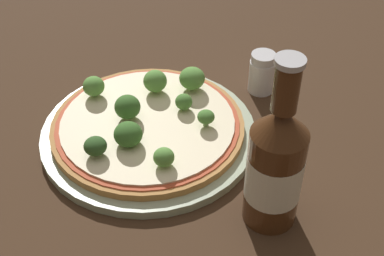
{
  "coord_description": "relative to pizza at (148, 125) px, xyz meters",
  "views": [
    {
      "loc": [
        0.49,
        -0.25,
        0.47
      ],
      "look_at": [
        0.09,
        0.02,
        0.06
      ],
      "focal_mm": 50.0,
      "sensor_mm": 36.0,
      "label": 1
    }
  ],
  "objects": [
    {
      "name": "pizza",
      "position": [
        0.0,
        0.0,
        0.0
      ],
      "size": [
        0.25,
        0.25,
        0.01
      ],
      "color": "#B77F42",
      "rests_on": "plate"
    },
    {
      "name": "broccoli_floret_1",
      "position": [
        -0.02,
        -0.02,
        0.03
      ],
      "size": [
        0.03,
        0.03,
        0.03
      ],
      "color": "#7A9E5B",
      "rests_on": "pizza"
    },
    {
      "name": "broccoli_floret_6",
      "position": [
        -0.03,
        0.09,
        0.02
      ],
      "size": [
        0.04,
        0.04,
        0.03
      ],
      "color": "#7A9E5B",
      "rests_on": "pizza"
    },
    {
      "name": "ground_plane",
      "position": [
        -0.01,
        0.0,
        -0.02
      ],
      "size": [
        3.0,
        3.0,
        0.0
      ],
      "primitive_type": "plane",
      "color": "#3D2819"
    },
    {
      "name": "broccoli_floret_7",
      "position": [
        -0.05,
        0.04,
        0.02
      ],
      "size": [
        0.03,
        0.03,
        0.03
      ],
      "color": "#7A9E5B",
      "rests_on": "pizza"
    },
    {
      "name": "pepper_shaker",
      "position": [
        0.0,
        0.19,
        0.01
      ],
      "size": [
        0.04,
        0.04,
        0.06
      ],
      "color": "silver",
      "rests_on": "ground_plane"
    },
    {
      "name": "broccoli_floret_2",
      "position": [
        -0.09,
        -0.03,
        0.02
      ],
      "size": [
        0.03,
        0.03,
        0.03
      ],
      "color": "#7A9E5B",
      "rests_on": "pizza"
    },
    {
      "name": "beer_bottle",
      "position": [
        0.19,
        0.04,
        0.06
      ],
      "size": [
        0.06,
        0.06,
        0.21
      ],
      "color": "#472814",
      "rests_on": "ground_plane"
    },
    {
      "name": "broccoli_floret_4",
      "position": [
        0.05,
        0.06,
        0.02
      ],
      "size": [
        0.02,
        0.02,
        0.02
      ],
      "color": "#7A9E5B",
      "rests_on": "pizza"
    },
    {
      "name": "broccoli_floret_0",
      "position": [
        0.02,
        -0.04,
        0.02
      ],
      "size": [
        0.04,
        0.04,
        0.03
      ],
      "color": "#7A9E5B",
      "rests_on": "pizza"
    },
    {
      "name": "plate",
      "position": [
        0.0,
        -0.0,
        -0.01
      ],
      "size": [
        0.28,
        0.28,
        0.01
      ],
      "color": "#A3B293",
      "rests_on": "ground_plane"
    },
    {
      "name": "broccoli_floret_5",
      "position": [
        0.02,
        -0.08,
        0.02
      ],
      "size": [
        0.03,
        0.03,
        0.02
      ],
      "color": "#7A9E5B",
      "rests_on": "pizza"
    },
    {
      "name": "broccoli_floret_3",
      "position": [
        0.01,
        0.05,
        0.02
      ],
      "size": [
        0.02,
        0.02,
        0.02
      ],
      "color": "#7A9E5B",
      "rests_on": "pizza"
    },
    {
      "name": "broccoli_floret_8",
      "position": [
        0.08,
        -0.02,
        0.02
      ],
      "size": [
        0.03,
        0.03,
        0.02
      ],
      "color": "#7A9E5B",
      "rests_on": "pizza"
    }
  ]
}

